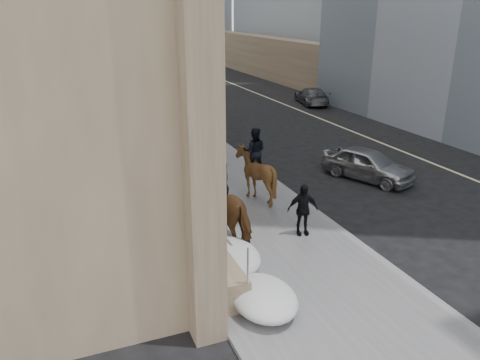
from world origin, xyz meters
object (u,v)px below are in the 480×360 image
(car_silver, at_px, (368,164))
(car_grey, at_px, (311,96))
(pedestrian, at_px, (303,209))
(mounted_horse_left, at_px, (229,206))
(mounted_horse_right, at_px, (255,171))

(car_silver, xyz_separation_m, car_grey, (6.02, 15.15, -0.05))
(car_grey, bearing_deg, pedestrian, 71.99)
(mounted_horse_left, bearing_deg, car_grey, -143.73)
(pedestrian, xyz_separation_m, car_grey, (11.11, 18.81, -0.33))
(mounted_horse_left, bearing_deg, car_silver, -173.89)
(pedestrian, bearing_deg, mounted_horse_left, -179.18)
(car_grey, bearing_deg, car_silver, 80.89)
(mounted_horse_left, xyz_separation_m, mounted_horse_right, (2.03, 2.77, -0.04))
(mounted_horse_right, bearing_deg, mounted_horse_left, 78.65)
(car_silver, bearing_deg, mounted_horse_right, 161.52)
(pedestrian, height_order, car_silver, pedestrian)
(mounted_horse_right, xyz_separation_m, car_grey, (11.31, 15.62, -0.59))
(mounted_horse_right, xyz_separation_m, car_silver, (5.30, 0.47, -0.54))
(mounted_horse_left, height_order, pedestrian, mounted_horse_left)
(mounted_horse_left, height_order, car_silver, mounted_horse_left)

